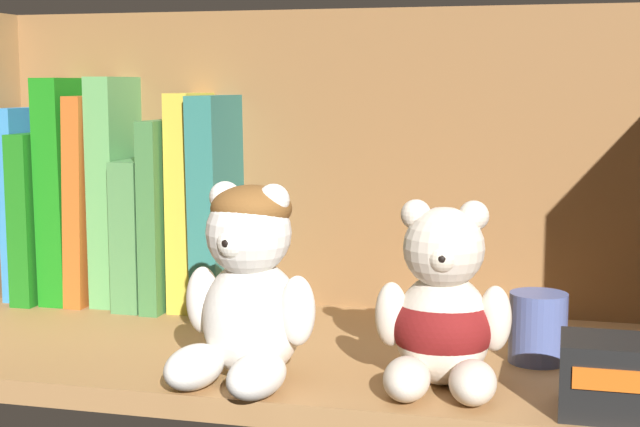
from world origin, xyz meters
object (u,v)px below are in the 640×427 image
(book_7, at_px, (196,200))
(teddy_bear_larger, at_px, (247,288))
(book_3, at_px, (98,198))
(book_5, at_px, (150,230))
(book_2, at_px, (74,189))
(book_6, at_px, (173,212))
(teddy_bear_smaller, at_px, (443,314))
(book_0, at_px, (31,202))
(book_1, at_px, (50,214))
(book_4, at_px, (121,190))
(book_8, at_px, (223,202))
(pillar_candle, at_px, (538,326))

(book_7, xyz_separation_m, teddy_bear_larger, (0.14, -0.24, -0.04))
(book_3, relative_size, book_5, 1.42)
(book_2, distance_m, book_6, 0.12)
(book_5, xyz_separation_m, teddy_bear_larger, (0.20, -0.24, -0.00))
(book_2, height_order, book_5, book_2)
(book_3, bearing_deg, teddy_bear_larger, -43.36)
(teddy_bear_smaller, bearing_deg, teddy_bear_larger, -172.03)
(book_0, relative_size, book_6, 1.06)
(book_1, height_order, book_3, book_3)
(book_2, xyz_separation_m, book_4, (0.06, 0.00, 0.00))
(book_0, distance_m, book_7, 0.20)
(book_8, bearing_deg, book_4, 180.00)
(book_3, distance_m, pillar_candle, 0.50)
(book_8, xyz_separation_m, teddy_bear_larger, (0.11, -0.24, -0.04))
(book_2, relative_size, book_8, 1.08)
(book_3, relative_size, book_4, 0.92)
(book_1, relative_size, book_4, 0.75)
(book_2, distance_m, book_3, 0.03)
(book_5, xyz_separation_m, book_6, (0.03, 0.00, 0.02))
(book_0, bearing_deg, book_5, 0.00)
(book_6, bearing_deg, book_8, 0.00)
(book_2, height_order, book_6, book_2)
(book_0, height_order, teddy_bear_smaller, book_0)
(book_5, bearing_deg, book_0, 180.00)
(book_0, bearing_deg, book_1, 0.00)
(book_4, xyz_separation_m, pillar_candle, (0.45, -0.13, -0.09))
(book_5, xyz_separation_m, pillar_candle, (0.42, -0.13, -0.05))
(book_1, bearing_deg, book_6, 0.00)
(book_6, height_order, book_8, book_8)
(book_1, xyz_separation_m, book_2, (0.03, 0.00, 0.03))
(teddy_bear_larger, xyz_separation_m, pillar_candle, (0.22, 0.11, -0.05))
(book_1, relative_size, teddy_bear_smaller, 1.25)
(book_5, bearing_deg, book_7, 0.00)
(teddy_bear_larger, xyz_separation_m, teddy_bear_smaller, (0.15, 0.02, -0.02))
(book_7, bearing_deg, teddy_bear_smaller, -36.87)
(book_8, bearing_deg, book_1, 180.00)
(book_6, bearing_deg, book_1, 180.00)
(book_5, relative_size, pillar_candle, 2.61)
(book_6, bearing_deg, book_0, 180.00)
(book_3, relative_size, book_7, 0.99)
(book_0, xyz_separation_m, book_3, (0.08, 0.00, 0.01))
(book_3, bearing_deg, book_0, 180.00)
(book_2, relative_size, teddy_bear_smaller, 1.65)
(book_1, relative_size, book_7, 0.81)
(book_8, bearing_deg, book_7, 180.00)
(book_8, bearing_deg, book_2, 180.00)
(book_7, distance_m, pillar_candle, 0.40)
(book_0, relative_size, book_1, 1.15)
(book_0, height_order, book_3, book_3)
(book_7, distance_m, teddy_bear_smaller, 0.37)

